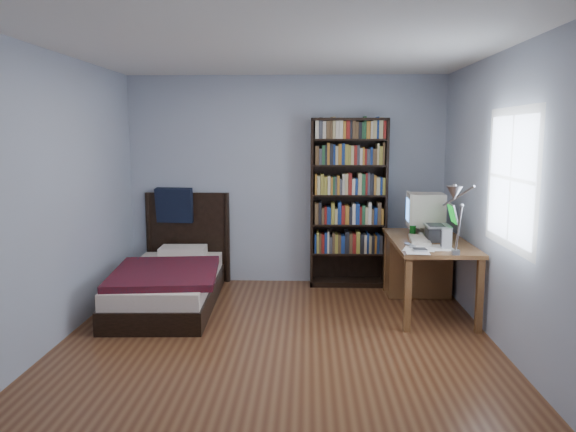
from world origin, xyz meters
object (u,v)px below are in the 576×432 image
at_px(speaker, 447,239).
at_px(soda_can, 413,231).
at_px(crt_monitor, 425,210).
at_px(laptop, 439,230).
at_px(bookshelf, 348,203).
at_px(desk_lamp, 455,200).
at_px(desk, 420,261).
at_px(bed, 171,279).
at_px(keyboard, 420,240).

bearing_deg(speaker, soda_can, 115.84).
relative_size(crt_monitor, soda_can, 3.84).
bearing_deg(laptop, bookshelf, 131.26).
distance_m(desk_lamp, speaker, 0.84).
bearing_deg(crt_monitor, desk_lamp, -92.85).
distance_m(desk, laptop, 0.63).
bearing_deg(bed, desk_lamp, -24.93).
height_order(crt_monitor, speaker, crt_monitor).
distance_m(crt_monitor, speaker, 0.84).
bearing_deg(bookshelf, bed, -157.72).
xyz_separation_m(laptop, soda_can, (-0.22, 0.26, -0.05)).
relative_size(laptop, soda_can, 3.34).
distance_m(desk, crt_monitor, 0.57).
xyz_separation_m(keyboard, soda_can, (-0.01, 0.31, 0.04)).
xyz_separation_m(desk_lamp, bookshelf, (-0.72, 2.04, -0.27)).
bearing_deg(bed, crt_monitor, 5.79).
xyz_separation_m(laptop, bookshelf, (-0.85, 0.97, 0.16)).
height_order(laptop, speaker, laptop).
relative_size(crt_monitor, bookshelf, 0.22).
height_order(desk, desk_lamp, desk_lamp).
height_order(soda_can, bookshelf, bookshelf).
relative_size(soda_can, bookshelf, 0.06).
bearing_deg(laptop, soda_can, 129.82).
xyz_separation_m(desk_lamp, speaker, (0.12, 0.70, -0.45)).
relative_size(laptop, speaker, 2.13).
bearing_deg(speaker, crt_monitor, 101.14).
xyz_separation_m(keyboard, bookshelf, (-0.65, 1.02, 0.25)).
xyz_separation_m(laptop, desk_lamp, (-0.13, -1.07, 0.43)).
distance_m(desk, speaker, 0.92).
height_order(keyboard, bed, bed).
distance_m(desk, keyboard, 0.61).
distance_m(crt_monitor, soda_can, 0.31).
distance_m(crt_monitor, desk_lamp, 1.55).
bearing_deg(desk_lamp, soda_can, 93.57).
bearing_deg(desk, soda_can, -123.49).
bearing_deg(crt_monitor, keyboard, -106.10).
distance_m(desk_lamp, soda_can, 1.42).
relative_size(soda_can, bed, 0.06).
bearing_deg(speaker, bookshelf, 130.00).
bearing_deg(speaker, keyboard, 128.28).
bearing_deg(soda_can, laptop, -50.18).
relative_size(desk, laptop, 3.83).
distance_m(bookshelf, bed, 2.23).
height_order(desk, keyboard, keyboard).
bearing_deg(speaker, desk, 103.33).
xyz_separation_m(soda_can, bed, (-2.58, -0.09, -0.53)).
bearing_deg(soda_can, crt_monitor, 49.92).
bearing_deg(laptop, speaker, -92.22).
bearing_deg(speaker, bed, 177.03).
relative_size(speaker, bookshelf, 0.09).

